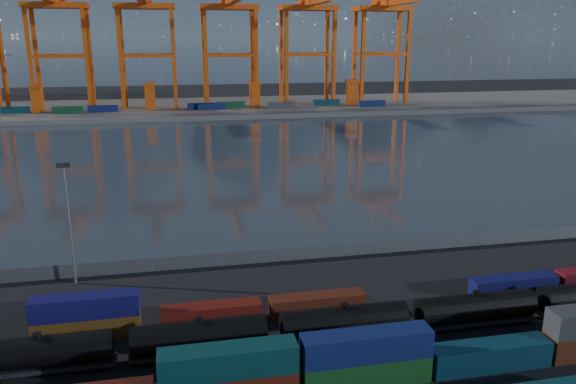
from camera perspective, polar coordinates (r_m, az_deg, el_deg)
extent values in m
plane|color=black|center=(59.73, 6.09, -17.03)|extent=(700.00, 700.00, 0.00)
plane|color=#2E3942|center=(156.94, -5.55, 3.66)|extent=(700.00, 700.00, 0.00)
cube|color=#514F4C|center=(260.15, -8.12, 8.50)|extent=(700.00, 70.00, 2.00)
cube|color=#0B3B3C|center=(52.67, -6.07, -16.68)|extent=(12.47, 2.54, 2.70)
cube|color=#16561D|center=(56.56, 7.89, -17.52)|extent=(12.47, 2.54, 2.70)
cube|color=navy|center=(55.14, 8.00, -15.16)|extent=(12.47, 2.54, 2.70)
cube|color=#0D3143|center=(61.65, 19.76, -15.35)|extent=(12.47, 2.54, 2.70)
cube|color=brown|center=(67.26, -19.70, -12.73)|extent=(11.46, 2.33, 2.48)
cube|color=#131155|center=(66.16, -19.90, -10.83)|extent=(11.46, 2.33, 2.48)
cube|color=maroon|center=(66.52, -7.80, -12.23)|extent=(11.46, 2.33, 2.48)
cube|color=#582011|center=(68.28, 2.99, -11.33)|extent=(11.46, 2.33, 2.48)
cube|color=#0F114E|center=(78.44, 21.92, -8.81)|extent=(11.46, 2.33, 2.48)
cylinder|color=black|center=(61.73, -23.99, -14.61)|extent=(13.81, 3.08, 3.08)
cylinder|color=black|center=(60.93, -24.16, -13.22)|extent=(0.85, 0.85, 0.53)
cube|color=black|center=(62.56, -23.81, -15.97)|extent=(14.34, 2.12, 0.42)
cube|color=black|center=(61.88, -19.27, -16.29)|extent=(2.65, 1.91, 0.64)
cylinder|color=black|center=(60.14, -8.98, -14.18)|extent=(13.81, 3.08, 3.08)
cylinder|color=black|center=(59.32, -9.05, -12.75)|extent=(0.85, 0.85, 0.53)
cube|color=black|center=(60.99, -8.91, -15.57)|extent=(14.34, 2.12, 0.42)
cube|color=black|center=(61.28, -13.54, -16.14)|extent=(2.65, 1.91, 0.64)
cube|color=black|center=(61.51, -4.28, -15.58)|extent=(2.65, 1.91, 0.64)
cylinder|color=black|center=(62.47, 5.73, -12.85)|extent=(13.81, 3.08, 3.08)
cylinder|color=black|center=(61.69, 5.77, -11.46)|extent=(0.85, 0.85, 0.53)
cube|color=black|center=(63.30, 5.69, -14.21)|extent=(14.34, 2.12, 0.42)
cube|color=black|center=(62.40, 1.33, -15.05)|extent=(2.65, 1.91, 0.64)
cube|color=black|center=(64.95, 9.83, -13.98)|extent=(2.65, 1.91, 0.64)
cylinder|color=black|center=(68.34, 18.48, -11.02)|extent=(13.81, 3.08, 3.08)
cylinder|color=black|center=(67.62, 18.60, -9.73)|extent=(0.85, 0.85, 0.53)
cube|color=black|center=(69.09, 18.36, -12.28)|extent=(14.34, 2.12, 0.42)
cube|color=black|center=(67.18, 14.69, -13.22)|extent=(2.65, 1.91, 0.64)
cube|color=black|center=(71.65, 21.72, -11.96)|extent=(2.65, 1.91, 0.64)
cube|color=black|center=(74.91, 25.61, -11.18)|extent=(2.65, 1.91, 0.64)
cube|color=#595B5E|center=(83.46, 0.28, -6.33)|extent=(160.00, 0.06, 2.00)
cylinder|color=slate|center=(83.05, -20.60, -7.42)|extent=(0.12, 0.12, 2.20)
cylinder|color=slate|center=(81.96, -13.64, -7.13)|extent=(0.12, 0.12, 2.20)
cylinder|color=slate|center=(82.09, -6.61, -6.74)|extent=(0.12, 0.12, 2.20)
cylinder|color=slate|center=(83.42, 0.28, -6.26)|extent=(0.12, 0.12, 2.20)
cylinder|color=slate|center=(85.91, 6.85, -5.72)|extent=(0.12, 0.12, 2.20)
cylinder|color=slate|center=(89.45, 12.97, -5.14)|extent=(0.12, 0.12, 2.20)
cylinder|color=slate|center=(93.92, 18.55, -4.57)|extent=(0.12, 0.12, 2.20)
cylinder|color=slate|center=(99.21, 23.57, -4.01)|extent=(0.12, 0.12, 2.20)
cylinder|color=slate|center=(78.86, -21.28, -3.34)|extent=(0.36, 0.36, 16.00)
cube|color=black|center=(76.74, -21.88, 2.54)|extent=(1.60, 0.40, 0.60)
cube|color=#DE500F|center=(267.71, -27.00, 11.75)|extent=(1.57, 1.57, 44.25)
cube|color=#DE500F|center=(253.09, -24.70, 11.89)|extent=(1.57, 1.57, 44.25)
cube|color=#DE500F|center=(264.62, -24.15, 12.05)|extent=(1.57, 1.57, 44.25)
cube|color=#DE500F|center=(249.31, -19.75, 12.34)|extent=(1.57, 1.57, 44.25)
cube|color=#DE500F|center=(261.00, -19.41, 12.48)|extent=(1.57, 1.57, 44.25)
cube|color=#DE500F|center=(250.90, -22.30, 12.63)|extent=(21.63, 1.38, 1.38)
cube|color=#DE500F|center=(262.52, -21.85, 12.75)|extent=(21.63, 1.38, 1.38)
cube|color=#DE500F|center=(256.88, -22.54, 17.11)|extent=(24.58, 13.77, 2.16)
cube|color=#DE500F|center=(247.89, -16.63, 12.59)|extent=(1.57, 1.57, 44.25)
cube|color=#DE500F|center=(259.64, -16.42, 12.71)|extent=(1.57, 1.57, 44.25)
cube|color=#DE500F|center=(247.10, -11.50, 12.91)|extent=(1.57, 1.57, 44.25)
cube|color=#DE500F|center=(258.89, -11.53, 13.01)|extent=(1.57, 1.57, 44.25)
cube|color=#DE500F|center=(247.18, -14.10, 13.27)|extent=(21.63, 1.38, 1.38)
cube|color=#DE500F|center=(258.97, -14.01, 13.36)|extent=(21.63, 1.38, 1.38)
cube|color=#DE500F|center=(253.25, -14.36, 17.81)|extent=(24.58, 13.77, 2.16)
cube|color=#DE500F|center=(241.58, -14.51, 18.41)|extent=(2.95, 47.20, 2.46)
cube|color=#DE500F|center=(247.56, -8.33, 13.05)|extent=(1.57, 1.57, 44.25)
cube|color=#DE500F|center=(259.33, -8.50, 13.15)|extent=(1.57, 1.57, 44.25)
cube|color=#DE500F|center=(249.83, -3.24, 13.21)|extent=(1.57, 1.57, 44.25)
cube|color=#DE500F|center=(261.50, -3.63, 13.30)|extent=(1.57, 1.57, 44.25)
cube|color=#DE500F|center=(248.38, -5.79, 13.65)|extent=(21.63, 1.38, 1.38)
cube|color=#DE500F|center=(260.12, -6.07, 13.73)|extent=(21.63, 1.38, 1.38)
cube|color=#DE500F|center=(254.43, -6.06, 18.17)|extent=(24.58, 13.77, 2.16)
cube|color=#DE500F|center=(242.81, -5.78, 18.78)|extent=(2.95, 47.20, 2.46)
cube|color=#DE500F|center=(252.15, -0.15, 13.25)|extent=(1.57, 1.57, 44.25)
cube|color=#DE500F|center=(263.71, -0.68, 13.35)|extent=(1.57, 1.57, 44.25)
cube|color=#DE500F|center=(257.33, 4.70, 13.25)|extent=(1.57, 1.57, 44.25)
cube|color=#DE500F|center=(268.67, 3.98, 13.35)|extent=(1.57, 1.57, 44.25)
cube|color=#DE500F|center=(254.45, 2.30, 13.76)|extent=(21.63, 1.38, 1.38)
cube|color=#DE500F|center=(265.91, 1.68, 13.84)|extent=(21.63, 1.38, 1.38)
cube|color=#DE500F|center=(260.35, 2.03, 18.18)|extent=(24.58, 13.77, 2.16)
cube|color=#DE500F|center=(249.01, 2.70, 18.75)|extent=(2.95, 47.20, 2.46)
cube|color=#DE500F|center=(261.38, 7.59, 13.20)|extent=(1.57, 1.57, 44.25)
cube|color=#DE500F|center=(272.55, 6.76, 13.32)|extent=(1.57, 1.57, 44.25)
cube|color=#DE500F|center=(269.21, 12.06, 13.07)|extent=(1.57, 1.57, 44.25)
cube|color=#DE500F|center=(280.07, 11.09, 13.20)|extent=(1.57, 1.57, 44.25)
cube|color=#DE500F|center=(265.03, 9.88, 13.62)|extent=(21.63, 1.38, 1.38)
cube|color=#DE500F|center=(276.05, 8.97, 13.72)|extent=(21.63, 1.38, 1.38)
cube|color=#DE500F|center=(270.70, 9.61, 17.89)|extent=(24.58, 13.77, 2.16)
cube|color=#DE500F|center=(259.81, 10.61, 18.38)|extent=(2.95, 47.20, 2.46)
cube|color=navy|center=(244.74, -7.74, 8.62)|extent=(12.00, 2.44, 2.60)
cube|color=navy|center=(255.83, 8.51, 8.89)|extent=(12.00, 2.44, 2.60)
cube|color=navy|center=(245.88, -8.78, 8.61)|extent=(12.00, 2.44, 2.60)
cube|color=#0C3842|center=(255.89, -26.12, 7.49)|extent=(12.00, 2.44, 2.60)
cube|color=#3F4244|center=(246.62, -0.73, 8.81)|extent=(12.00, 2.44, 2.60)
cube|color=#144C23|center=(247.24, -21.48, 7.77)|extent=(12.00, 2.44, 2.60)
cube|color=navy|center=(246.62, -18.30, 8.04)|extent=(12.00, 2.44, 2.60)
cube|color=#144C23|center=(250.23, -5.82, 8.83)|extent=(12.00, 2.44, 2.60)
cube|color=#0C3842|center=(257.55, 3.89, 9.06)|extent=(12.00, 2.44, 2.60)
cube|color=#DE500F|center=(254.84, -24.09, 8.54)|extent=(4.00, 6.00, 10.00)
cube|color=#DE500F|center=(254.36, -24.23, 9.76)|extent=(5.00, 7.00, 1.20)
cube|color=#DE500F|center=(249.22, -13.83, 9.30)|extent=(4.00, 6.00, 10.00)
cube|color=#DE500F|center=(248.73, -13.92, 10.56)|extent=(5.00, 7.00, 1.20)
cube|color=#DE500F|center=(251.65, -3.41, 9.77)|extent=(4.00, 6.00, 10.00)
cube|color=#DE500F|center=(251.16, -3.43, 11.02)|extent=(5.00, 7.00, 1.20)
cube|color=#DE500F|center=(261.91, 6.53, 9.92)|extent=(4.00, 6.00, 10.00)
cube|color=#DE500F|center=(261.44, 6.57, 11.12)|extent=(5.00, 7.00, 1.20)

